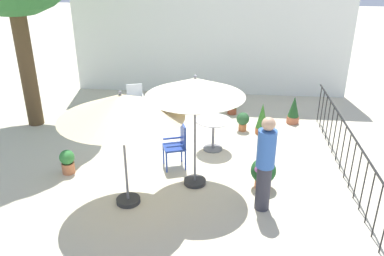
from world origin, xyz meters
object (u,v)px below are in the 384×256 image
patio_chair_1 (178,143)px  potted_plant_5 (232,104)px  potted_plant_1 (67,161)px  patio_umbrella_0 (121,107)px  potted_plant_3 (262,119)px  potted_plant_2 (243,120)px  potted_plant_4 (208,104)px  potted_plant_6 (263,172)px  cafe_table_0 (213,129)px  standing_person (265,163)px  patio_umbrella_1 (195,89)px  patio_chair_0 (135,97)px  potted_plant_0 (294,110)px

patio_chair_1 → potted_plant_5: patio_chair_1 is taller
potted_plant_1 → potted_plant_5: potted_plant_5 is taller
patio_umbrella_0 → potted_plant_3: 4.49m
patio_umbrella_0 → potted_plant_2: 4.37m
patio_chair_1 → potted_plant_4: size_ratio=1.52×
potted_plant_1 → potted_plant_6: (3.99, -0.14, 0.07)m
patio_umbrella_0 → potted_plant_3: patio_umbrella_0 is taller
potted_plant_3 → potted_plant_5: bearing=120.7°
cafe_table_0 → potted_plant_3: potted_plant_3 is taller
potted_plant_5 → standing_person: bearing=-82.5°
potted_plant_4 → patio_umbrella_0: bearing=-104.8°
patio_umbrella_1 → patio_chair_1: 1.62m
potted_plant_4 → potted_plant_6: size_ratio=1.03×
cafe_table_0 → potted_plant_4: cafe_table_0 is taller
patio_chair_0 → potted_plant_3: bearing=-14.4°
potted_plant_3 → potted_plant_6: 2.58m
patio_umbrella_0 → potted_plant_5: patio_umbrella_0 is taller
potted_plant_5 → cafe_table_0: bearing=-100.2°
patio_umbrella_1 → patio_chair_0: 4.27m
potted_plant_0 → potted_plant_1: 5.94m
patio_chair_1 → potted_plant_2: (1.39, 2.04, -0.27)m
potted_plant_5 → standing_person: (0.60, -4.55, 0.61)m
patio_umbrella_0 → patio_umbrella_1: 1.40m
potted_plant_5 → patio_chair_1: bearing=-109.1°
patio_umbrella_0 → potted_plant_5: (1.84, 4.63, -1.57)m
patio_chair_0 → potted_plant_2: bearing=-14.5°
patio_chair_1 → potted_plant_6: (1.75, -0.65, -0.21)m
patio_umbrella_1 → potted_plant_2: (0.97, 2.69, -1.70)m
potted_plant_0 → potted_plant_6: potted_plant_0 is taller
potted_plant_4 → potted_plant_6: (1.33, -3.59, -0.03)m
patio_umbrella_0 → standing_person: 2.62m
potted_plant_1 → potted_plant_6: 4.00m
potted_plant_3 → standing_person: bearing=-92.9°
patio_chair_0 → potted_plant_0: patio_chair_0 is taller
potted_plant_2 → potted_plant_6: size_ratio=0.80×
cafe_table_0 → patio_chair_1: size_ratio=0.84×
cafe_table_0 → potted_plant_1: size_ratio=1.57×
patio_chair_1 → patio_chair_0: bearing=119.7°
cafe_table_0 → potted_plant_1: cafe_table_0 is taller
potted_plant_3 → potted_plant_4: size_ratio=1.26×
potted_plant_4 → potted_plant_5: 0.74m
cafe_table_0 → potted_plant_0: size_ratio=1.08×
potted_plant_1 → potted_plant_4: (2.67, 3.44, 0.10)m
patio_chair_1 → potted_plant_4: bearing=81.8°
potted_plant_1 → potted_plant_3: (4.11, 2.43, 0.12)m
cafe_table_0 → potted_plant_1: (-2.94, -1.41, -0.25)m
patio_chair_1 → potted_plant_2: 2.49m
patio_umbrella_1 → patio_chair_1: (-0.42, 0.65, -1.43)m
potted_plant_4 → potted_plant_5: size_ratio=1.17×
potted_plant_2 → standing_person: 3.46m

